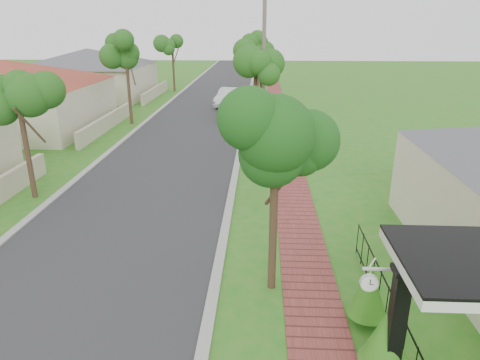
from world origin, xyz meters
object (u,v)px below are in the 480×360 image
(porch_post, at_px, (395,330))
(station_clock, at_px, (370,281))
(parked_car_red, at_px, (238,108))
(parked_car_white, at_px, (229,97))
(near_tree, at_px, (276,142))
(utility_pole, at_px, (264,66))

(porch_post, xyz_separation_m, station_clock, (-0.49, 0.40, 0.83))
(parked_car_red, height_order, parked_car_white, parked_car_red)
(porch_post, bearing_deg, near_tree, 127.96)
(parked_car_white, xyz_separation_m, station_clock, (5.06, -29.96, 1.19))
(porch_post, bearing_deg, parked_car_red, 99.96)
(parked_car_red, height_order, utility_pole, utility_pole)
(parked_car_red, bearing_deg, near_tree, -73.05)
(parked_car_red, distance_m, parked_car_white, 5.21)
(parked_car_white, height_order, near_tree, near_tree)
(porch_post, bearing_deg, parked_car_white, 100.36)
(porch_post, bearing_deg, utility_pole, 97.87)
(parked_car_red, distance_m, station_clock, 25.21)
(parked_car_white, bearing_deg, near_tree, -73.66)
(parked_car_red, bearing_deg, station_clock, -69.38)
(utility_pole, height_order, station_clock, utility_pole)
(porch_post, xyz_separation_m, parked_car_red, (-4.44, 25.27, -0.30))
(porch_post, distance_m, parked_car_red, 25.66)
(porch_post, xyz_separation_m, parked_car_white, (-5.55, 30.36, -0.36))
(station_clock, bearing_deg, porch_post, -39.40)
(near_tree, bearing_deg, station_clock, -54.50)
(utility_pole, bearing_deg, parked_car_white, 104.38)
(near_tree, height_order, utility_pole, utility_pole)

